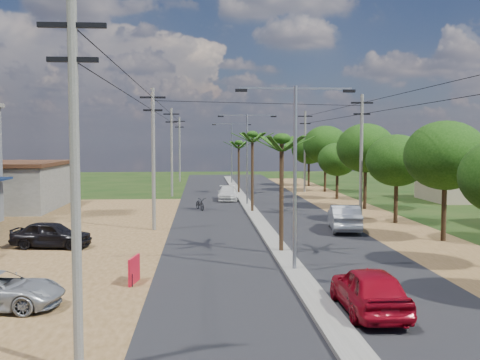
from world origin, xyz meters
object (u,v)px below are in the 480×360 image
object	(u,v)px
car_parked_dark	(51,235)
moto_rider_east	(367,302)
car_red_near	(369,291)
car_silver_mid	(344,218)
roadside_sign	(134,270)
car_white_far	(228,194)

from	to	relation	value
car_parked_dark	moto_rider_east	world-z (taller)	car_parked_dark
car_red_near	car_silver_mid	distance (m)	17.16
moto_rider_east	roadside_sign	xyz separation A→B (m)	(-8.11, 4.45, 0.15)
car_red_near	car_white_far	world-z (taller)	car_red_near
car_red_near	car_silver_mid	size ratio (longest dim) A/B	0.92
car_white_far	car_parked_dark	world-z (taller)	car_parked_dark
car_silver_mid	car_parked_dark	size ratio (longest dim) A/B	1.20
moto_rider_east	car_white_far	bearing A→B (deg)	-63.73
car_red_near	roadside_sign	world-z (taller)	car_red_near
car_red_near	car_white_far	bearing A→B (deg)	-84.61
car_silver_mid	roadside_sign	bearing A→B (deg)	55.07
car_silver_mid	car_red_near	bearing A→B (deg)	86.58
car_parked_dark	roadside_sign	bearing A→B (deg)	-138.25
moto_rider_east	car_parked_dark	bearing A→B (deg)	-21.01
car_silver_mid	car_parked_dark	xyz separation A→B (m)	(-16.93, -4.58, -0.11)
car_red_near	car_parked_dark	distance (m)	18.15
car_red_near	roadside_sign	xyz separation A→B (m)	(-8.17, 4.41, -0.23)
car_white_far	roadside_sign	world-z (taller)	car_white_far
car_silver_mid	roadside_sign	distance (m)	17.02
moto_rider_east	roadside_sign	distance (m)	9.25
car_silver_mid	roadside_sign	size ratio (longest dim) A/B	3.75
car_silver_mid	moto_rider_east	size ratio (longest dim) A/B	3.23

